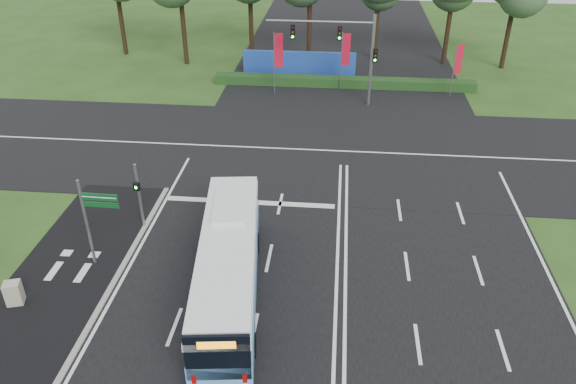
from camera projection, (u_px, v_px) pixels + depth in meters
The scene contains 15 objects.
ground at pixel (337, 263), 26.88m from camera, with size 120.00×120.00×0.00m, color #274617.
road_main at pixel (337, 262), 26.87m from camera, with size 20.00×120.00×0.04m, color black.
road_cross at pixel (341, 151), 37.15m from camera, with size 120.00×14.00×0.05m, color black.
bike_path at pixel (59, 286), 25.33m from camera, with size 5.00×18.00×0.06m, color black.
kerb_strip at pixel (110, 289), 25.11m from camera, with size 0.25×18.00×0.12m, color gray.
city_bus at pixel (229, 266), 24.07m from camera, with size 3.71×11.42×3.22m.
pedestrian_signal at pixel (139, 194), 28.48m from camera, with size 0.32×0.43×3.69m.
street_sign at pixel (92, 214), 25.36m from camera, with size 1.78×0.15×4.56m.
utility_cabinet at pixel (14, 293), 24.10m from camera, with size 0.68×0.57×1.13m, color #AFA68D.
banner_flag_left at pixel (277, 54), 44.79m from camera, with size 0.75×0.16×5.10m.
banner_flag_mid at pixel (345, 53), 45.61m from camera, with size 0.71×0.13×4.85m.
banner_flag_right at pixel (457, 63), 44.32m from camera, with size 0.62×0.25×4.39m.
traffic_light_gantry at pixel (349, 46), 42.06m from camera, with size 8.41×0.28×7.00m.
hedge at pixel (344, 82), 47.68m from camera, with size 22.00×1.20×0.80m, color #173914.
blue_hoarding at pixel (299, 64), 49.80m from camera, with size 10.00×0.30×2.20m, color #1E44A2.
Camera 1 is at (-0.29, -21.56, 16.57)m, focal length 35.00 mm.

